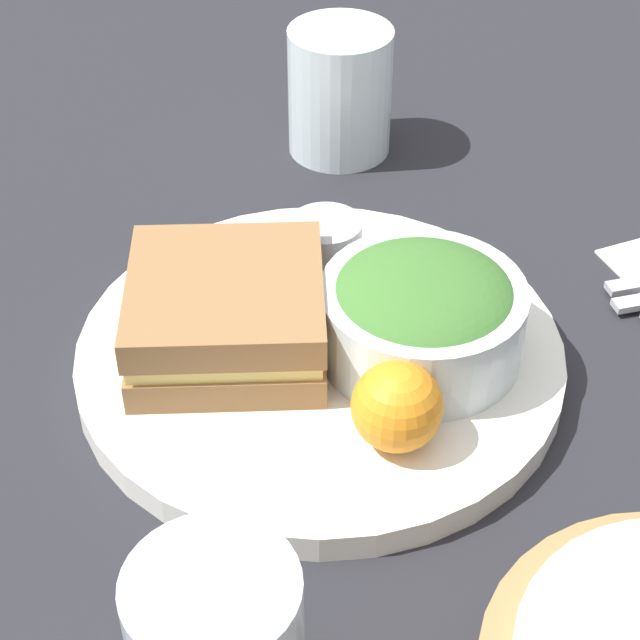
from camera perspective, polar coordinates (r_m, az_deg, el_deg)
The scene contains 7 objects.
ground_plane at distance 0.68m, azimuth -0.00°, elevation -2.48°, with size 4.00×4.00×0.00m, color #232328.
plate at distance 0.68m, azimuth -0.00°, elevation -1.90°, with size 0.31×0.31×0.02m, color white.
sandwich at distance 0.65m, azimuth -5.00°, elevation 0.33°, with size 0.15×0.15×0.05m.
salad_bowl at distance 0.65m, azimuth 5.48°, elevation 0.41°, with size 0.13×0.13×0.06m.
dressing_cup at distance 0.72m, azimuth 0.30°, elevation 3.91°, with size 0.05×0.05×0.04m, color #B7B7BC.
orange_wedge at distance 0.59m, azimuth 4.13°, elevation -4.63°, with size 0.05×0.05×0.05m, color orange.
water_glass at distance 0.87m, azimuth 1.06°, elevation 12.10°, with size 0.08×0.08×0.10m, color silver.
Camera 1 is at (0.19, 0.46, 0.46)m, focal length 60.00 mm.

